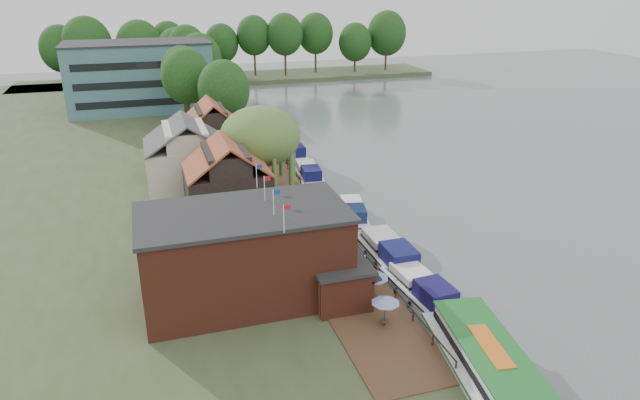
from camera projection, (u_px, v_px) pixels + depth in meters
ground at (426, 272)px, 49.84m from camera, size 260.00×260.00×0.00m
land_bank at (86, 176)px, 72.37m from camera, size 50.00×140.00×1.00m
quay_deck at (307, 228)px, 56.10m from camera, size 6.00×50.00×0.10m
quay_rail at (331, 218)px, 57.13m from camera, size 0.20×49.00×1.00m
pub at (271, 251)px, 43.35m from camera, size 20.00×11.00×7.30m
hotel_block at (140, 76)px, 103.20m from camera, size 25.40×12.40×12.30m
cottage_a at (227, 182)px, 56.16m from camera, size 8.60×7.60×8.50m
cottage_b at (187, 156)px, 64.20m from camera, size 9.60×8.60×8.50m
cottage_c at (212, 133)px, 73.30m from camera, size 7.60×7.60×8.50m
willow at (261, 154)px, 61.49m from camera, size 8.60×8.60×10.43m
umbrella_0 at (385, 311)px, 39.99m from camera, size 2.04×2.04×2.38m
umbrella_1 at (373, 285)px, 43.31m from camera, size 2.34×2.34×2.38m
umbrella_2 at (353, 265)px, 46.34m from camera, size 2.22×2.22×2.38m
umbrella_3 at (345, 254)px, 48.16m from camera, size 2.35×2.35×2.38m
umbrella_4 at (322, 237)px, 51.26m from camera, size 2.36×2.36×2.38m
umbrella_5 at (319, 224)px, 53.89m from camera, size 2.06×2.06×2.38m
cruiser_0 at (421, 288)px, 44.98m from camera, size 4.05×10.44×2.49m
cruiser_1 at (389, 251)px, 50.75m from camera, size 3.54×10.92×2.69m
cruiser_2 at (353, 211)px, 59.86m from camera, size 5.04×9.78×2.24m
cruiser_3 at (309, 172)px, 71.46m from camera, size 4.14×10.05×2.37m
cruiser_4 at (292, 150)px, 80.25m from camera, size 3.50×10.17×2.46m
tour_boat at (493, 375)px, 34.54m from camera, size 6.49×15.58×3.30m
swan at (493, 355)px, 38.63m from camera, size 0.44×0.44×0.44m
bank_tree_0 at (224, 103)px, 81.84m from camera, size 7.40×7.40×12.26m
bank_tree_1 at (187, 92)px, 86.51m from camera, size 7.29×7.29×13.26m
bank_tree_2 at (184, 85)px, 93.82m from camera, size 6.89×6.89×12.72m
bank_tree_3 at (200, 66)px, 112.47m from camera, size 8.81×8.81×12.91m
bank_tree_4 at (188, 59)px, 118.77m from camera, size 8.09×8.09×13.87m
bank_tree_5 at (177, 57)px, 127.08m from camera, size 8.77×8.77×12.58m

